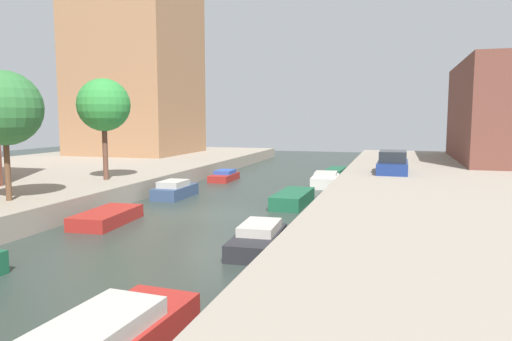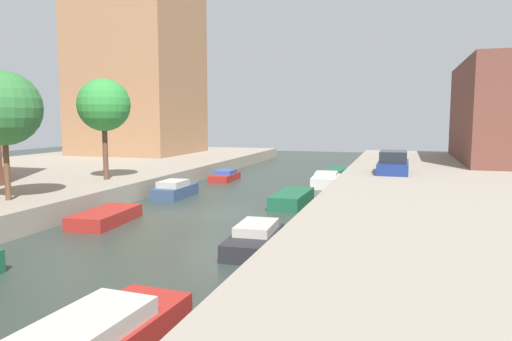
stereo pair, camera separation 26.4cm
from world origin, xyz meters
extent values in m
plane|color=#2D3833|center=(0.00, 0.00, 0.00)|extent=(84.00, 84.00, 0.00)
cube|color=#9E704C|center=(-16.00, 21.09, 14.81)|extent=(10.00, 10.35, 27.62)
cylinder|color=brown|center=(-7.34, -4.19, 2.39)|extent=(0.23, 0.23, 2.79)
sphere|color=#2F6D35|center=(-7.34, -4.19, 4.88)|extent=(3.11, 3.11, 3.11)
cylinder|color=brown|center=(-7.34, 2.80, 2.58)|extent=(0.29, 0.29, 3.16)
sphere|color=#2E8739|center=(-7.34, 2.80, 5.18)|extent=(2.92, 2.92, 2.92)
cube|color=navy|center=(8.11, 11.14, 1.35)|extent=(1.91, 4.59, 0.70)
cube|color=#1E2328|center=(8.11, 10.80, 2.05)|extent=(1.66, 2.53, 0.70)
cube|color=maroon|center=(-3.40, -3.04, 0.28)|extent=(1.92, 3.67, 0.56)
cube|color=#33476B|center=(-3.59, 3.86, 0.32)|extent=(1.46, 3.23, 0.64)
cube|color=#B2ADA3|center=(-3.59, 3.65, 0.81)|extent=(1.24, 1.78, 0.34)
cube|color=maroon|center=(-3.44, 11.35, 0.24)|extent=(1.46, 3.23, 0.48)
cube|color=#2D4C9E|center=(-3.44, 11.55, 0.61)|extent=(1.22, 1.79, 0.26)
cube|color=#B2ADA3|center=(3.36, -13.31, 0.85)|extent=(1.47, 2.55, 0.34)
cube|color=#232328|center=(3.86, -5.03, 0.28)|extent=(1.58, 3.64, 0.56)
cube|color=#B2ADA3|center=(3.86, -4.74, 0.72)|extent=(1.29, 2.02, 0.31)
cube|color=#195638|center=(3.27, 3.43, 0.34)|extent=(1.57, 4.10, 0.68)
cube|color=beige|center=(3.91, 10.51, 0.35)|extent=(1.86, 3.44, 0.70)
cube|color=#B2ADA3|center=(3.91, 10.74, 0.81)|extent=(1.52, 1.92, 0.23)
cube|color=#195638|center=(3.74, 17.43, 0.23)|extent=(1.51, 3.88, 0.47)
camera|label=1|loc=(8.28, -20.13, 4.50)|focal=33.21mm
camera|label=2|loc=(8.53, -20.05, 4.50)|focal=33.21mm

